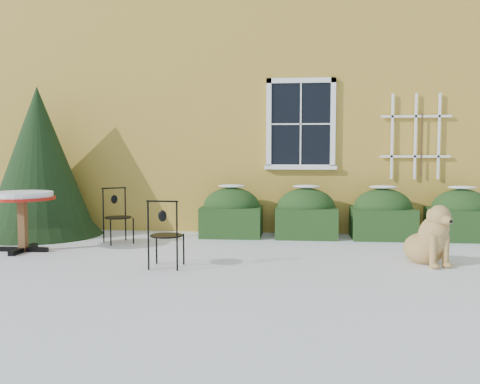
# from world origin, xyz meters

# --- Properties ---
(ground) EXTENTS (80.00, 80.00, 0.00)m
(ground) POSITION_xyz_m (0.00, 0.00, 0.00)
(ground) COLOR white
(ground) RESTS_ON ground
(house) EXTENTS (12.40, 8.40, 6.40)m
(house) POSITION_xyz_m (0.00, 7.00, 3.22)
(house) COLOR gold
(house) RESTS_ON ground
(hedge_row) EXTENTS (4.95, 0.80, 0.91)m
(hedge_row) POSITION_xyz_m (1.65, 2.55, 0.40)
(hedge_row) COLOR black
(hedge_row) RESTS_ON ground
(evergreen_shrub) EXTENTS (2.16, 2.16, 2.62)m
(evergreen_shrub) POSITION_xyz_m (-3.69, 2.32, 1.05)
(evergreen_shrub) COLOR black
(evergreen_shrub) RESTS_ON ground
(bistro_table) EXTENTS (0.96, 0.96, 0.89)m
(bistro_table) POSITION_xyz_m (-3.23, 0.81, 0.74)
(bistro_table) COLOR black
(bistro_table) RESTS_ON ground
(patio_chair_near) EXTENTS (0.42, 0.42, 0.88)m
(patio_chair_near) POSITION_xyz_m (-0.85, -0.08, 0.44)
(patio_chair_near) COLOR black
(patio_chair_near) RESTS_ON ground
(patio_chair_far) EXTENTS (0.56, 0.55, 0.90)m
(patio_chair_far) POSITION_xyz_m (-2.08, 1.69, 0.45)
(patio_chair_far) COLOR black
(patio_chair_far) RESTS_ON ground
(dog) EXTENTS (0.70, 0.92, 0.83)m
(dog) POSITION_xyz_m (2.57, 0.45, 0.33)
(dog) COLOR tan
(dog) RESTS_ON ground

